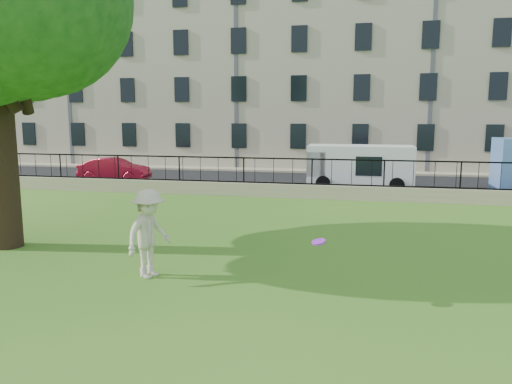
% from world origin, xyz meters
% --- Properties ---
extents(ground, '(120.00, 120.00, 0.00)m').
position_xyz_m(ground, '(0.00, 0.00, 0.00)').
color(ground, '#35701A').
rests_on(ground, ground).
extents(retaining_wall, '(50.00, 0.40, 0.60)m').
position_xyz_m(retaining_wall, '(0.00, 12.00, 0.30)').
color(retaining_wall, gray).
rests_on(retaining_wall, ground).
extents(iron_railing, '(50.00, 0.05, 1.13)m').
position_xyz_m(iron_railing, '(0.00, 12.00, 1.15)').
color(iron_railing, black).
rests_on(iron_railing, retaining_wall).
extents(street, '(60.00, 9.00, 0.01)m').
position_xyz_m(street, '(0.00, 16.70, 0.01)').
color(street, black).
rests_on(street, ground).
extents(sidewalk, '(60.00, 1.40, 0.12)m').
position_xyz_m(sidewalk, '(0.00, 21.90, 0.06)').
color(sidewalk, gray).
rests_on(sidewalk, ground).
extents(building_row, '(56.40, 10.40, 13.80)m').
position_xyz_m(building_row, '(0.00, 27.57, 6.92)').
color(building_row, '#B3AA8E').
rests_on(building_row, ground).
extents(man, '(1.10, 1.44, 1.98)m').
position_xyz_m(man, '(-2.50, 0.78, 0.99)').
color(man, beige).
rests_on(man, ground).
extents(frisbee, '(0.31, 0.32, 0.12)m').
position_xyz_m(frisbee, '(1.30, 0.07, 1.19)').
color(frisbee, purple).
extents(red_sedan, '(3.84, 1.46, 1.25)m').
position_xyz_m(red_sedan, '(-11.00, 15.40, 0.62)').
color(red_sedan, '#AD152D').
rests_on(red_sedan, street).
extents(white_van, '(5.00, 1.95, 2.10)m').
position_xyz_m(white_van, '(2.00, 15.40, 1.05)').
color(white_van, white).
rests_on(white_van, street).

